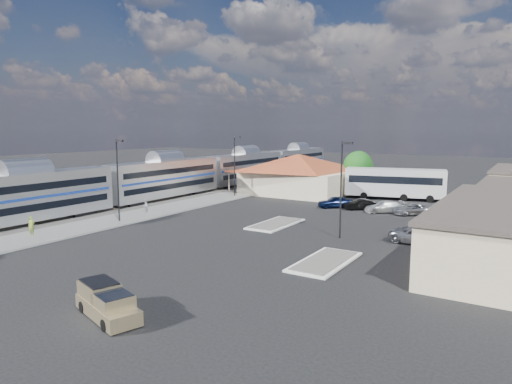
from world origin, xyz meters
The scene contains 23 objects.
ground centered at (0.00, 0.00, 0.00)m, with size 280.00×280.00×0.00m, color black.
railbed centered at (-21.00, 8.00, 0.06)m, with size 16.00×100.00×0.12m, color #4C4944.
platform centered at (-12.00, 6.00, 0.09)m, with size 5.50×92.00×0.18m, color gray.
passenger_train centered at (-18.00, 8.84, 2.87)m, with size 3.00×104.00×5.55m.
freight_cars centered at (-24.00, 8.80, 1.93)m, with size 2.80×46.00×4.00m.
station_depot centered at (-4.56, 24.00, 3.13)m, with size 18.35×12.24×6.20m.
traffic_island_south centered at (4.00, 2.00, 0.10)m, with size 3.30×7.50×0.21m.
traffic_island_north centered at (14.00, -8.00, 0.10)m, with size 3.30×7.50×0.21m.
lamp_plat_s centered at (-10.90, -6.00, 5.34)m, with size 1.08×0.25×9.00m.
lamp_plat_n centered at (-10.90, 16.00, 5.34)m, with size 1.08×0.25×9.00m.
lamp_lot centered at (12.10, 0.00, 5.34)m, with size 1.08×0.25×9.00m.
tree_depot centered at (3.00, 30.00, 4.02)m, with size 4.71×4.71×6.63m.
pickup_truck centered at (8.08, -23.62, 0.80)m, with size 5.21×3.18×1.69m.
suv centered at (19.00, 1.58, 0.76)m, with size 2.51×5.43×1.51m, color #929499.
coach_bus centered at (9.84, 26.17, 2.54)m, with size 14.05×5.96×4.40m.
person_a centered at (-12.90, -14.92, 1.07)m, with size 0.65×0.43×1.79m, color #BCE246.
person_b centered at (-12.40, -0.81, 1.00)m, with size 0.80×0.62×1.64m, color silver.
parked_car_a centered at (5.32, 15.11, 0.75)m, with size 1.78×4.42×1.51m, color #0B163A.
parked_car_b centered at (8.52, 15.41, 0.67)m, with size 1.42×4.07×1.34m, color black.
parked_car_c centered at (11.72, 15.11, 0.70)m, with size 1.97×4.85×1.41m, color silver.
parked_car_d centered at (14.92, 15.41, 0.65)m, with size 2.16×4.69×1.30m, color gray.
parked_car_e centered at (18.12, 15.11, 0.65)m, with size 1.53×3.81×1.30m, color maroon.
parked_car_f centered at (21.32, 15.41, 0.68)m, with size 1.44×4.12×1.36m, color black.
Camera 1 is at (27.42, -39.32, 10.22)m, focal length 32.00 mm.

